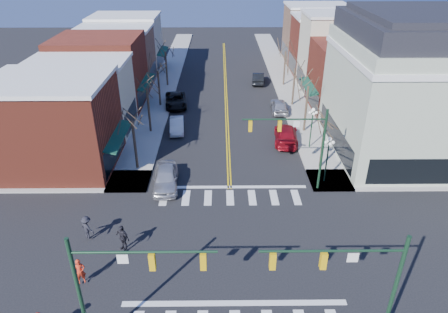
{
  "coord_description": "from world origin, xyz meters",
  "views": [
    {
      "loc": [
        -0.75,
        -20.84,
        18.4
      ],
      "look_at": [
        -0.48,
        8.1,
        2.8
      ],
      "focal_mm": 32.0,
      "sensor_mm": 36.0,
      "label": 1
    }
  ],
  "objects_px": {
    "car_right_far": "(258,78)",
    "pedestrian_dark_a": "(123,237)",
    "car_right_mid": "(279,106)",
    "car_left_mid": "(177,125)",
    "pedestrian_red_a": "(80,271)",
    "car_left_near": "(166,178)",
    "lamppost_midblock": "(312,121)",
    "car_right_near": "(286,135)",
    "victorian_corner": "(407,86)",
    "pedestrian_dark_b": "(87,228)",
    "lamppost_corner": "(328,152)",
    "car_left_far": "(176,100)"
  },
  "relations": [
    {
      "from": "lamppost_corner",
      "to": "pedestrian_dark_a",
      "type": "bearing_deg",
      "value": -151.17
    },
    {
      "from": "car_right_near",
      "to": "car_right_far",
      "type": "xyz_separation_m",
      "value": [
        -1.21,
        19.63,
        -0.05
      ]
    },
    {
      "from": "car_right_mid",
      "to": "pedestrian_dark_a",
      "type": "bearing_deg",
      "value": 62.02
    },
    {
      "from": "car_right_near",
      "to": "pedestrian_dark_a",
      "type": "relative_size",
      "value": 2.97
    },
    {
      "from": "pedestrian_dark_a",
      "to": "car_right_far",
      "type": "bearing_deg",
      "value": 104.13
    },
    {
      "from": "car_right_near",
      "to": "lamppost_midblock",
      "type": "bearing_deg",
      "value": 152.83
    },
    {
      "from": "lamppost_corner",
      "to": "car_left_far",
      "type": "distance_m",
      "value": 23.58
    },
    {
      "from": "car_left_mid",
      "to": "pedestrian_dark_a",
      "type": "xyz_separation_m",
      "value": [
        -1.76,
        -19.29,
        0.41
      ]
    },
    {
      "from": "car_right_mid",
      "to": "car_left_mid",
      "type": "bearing_deg",
      "value": 25.69
    },
    {
      "from": "car_left_mid",
      "to": "car_right_near",
      "type": "xyz_separation_m",
      "value": [
        11.56,
        -2.8,
        0.13
      ]
    },
    {
      "from": "car_left_far",
      "to": "car_right_far",
      "type": "distance_m",
      "value": 14.5
    },
    {
      "from": "pedestrian_red_a",
      "to": "pedestrian_dark_b",
      "type": "distance_m",
      "value": 4.23
    },
    {
      "from": "victorian_corner",
      "to": "car_left_near",
      "type": "xyz_separation_m",
      "value": [
        -21.92,
        -6.5,
        -5.8
      ]
    },
    {
      "from": "car_right_near",
      "to": "car_left_far",
      "type": "bearing_deg",
      "value": -33.49
    },
    {
      "from": "pedestrian_dark_a",
      "to": "car_left_mid",
      "type": "bearing_deg",
      "value": 117.46
    },
    {
      "from": "lamppost_midblock",
      "to": "pedestrian_dark_a",
      "type": "height_order",
      "value": "lamppost_midblock"
    },
    {
      "from": "car_left_near",
      "to": "car_left_mid",
      "type": "relative_size",
      "value": 1.19
    },
    {
      "from": "pedestrian_dark_a",
      "to": "lamppost_midblock",
      "type": "bearing_deg",
      "value": 76.78
    },
    {
      "from": "car_left_mid",
      "to": "pedestrian_red_a",
      "type": "xyz_separation_m",
      "value": [
        -3.66,
        -22.28,
        0.32
      ]
    },
    {
      "from": "car_left_far",
      "to": "car_left_near",
      "type": "bearing_deg",
      "value": -94.02
    },
    {
      "from": "car_right_near",
      "to": "pedestrian_red_a",
      "type": "height_order",
      "value": "pedestrian_red_a"
    },
    {
      "from": "lamppost_midblock",
      "to": "pedestrian_dark_b",
      "type": "xyz_separation_m",
      "value": [
        -18.2,
        -13.87,
        -1.93
      ]
    },
    {
      "from": "car_right_far",
      "to": "pedestrian_dark_b",
      "type": "height_order",
      "value": "pedestrian_dark_b"
    },
    {
      "from": "car_left_near",
      "to": "car_right_near",
      "type": "relative_size",
      "value": 0.89
    },
    {
      "from": "car_right_mid",
      "to": "car_right_far",
      "type": "relative_size",
      "value": 1.01
    },
    {
      "from": "pedestrian_red_a",
      "to": "pedestrian_dark_b",
      "type": "height_order",
      "value": "pedestrian_dark_b"
    },
    {
      "from": "car_right_far",
      "to": "pedestrian_dark_a",
      "type": "relative_size",
      "value": 2.46
    },
    {
      "from": "car_left_near",
      "to": "pedestrian_dark_b",
      "type": "distance_m",
      "value": 8.26
    },
    {
      "from": "victorian_corner",
      "to": "lamppost_midblock",
      "type": "xyz_separation_m",
      "value": [
        -8.3,
        0.5,
        -3.7
      ]
    },
    {
      "from": "pedestrian_dark_a",
      "to": "car_left_far",
      "type": "bearing_deg",
      "value": 120.74
    },
    {
      "from": "car_left_near",
      "to": "pedestrian_dark_a",
      "type": "xyz_separation_m",
      "value": [
        -1.88,
        -8.03,
        0.25
      ]
    },
    {
      "from": "lamppost_midblock",
      "to": "car_right_mid",
      "type": "xyz_separation_m",
      "value": [
        -1.8,
        9.77,
        -2.15
      ]
    },
    {
      "from": "lamppost_corner",
      "to": "pedestrian_red_a",
      "type": "relative_size",
      "value": 2.51
    },
    {
      "from": "car_right_mid",
      "to": "lamppost_corner",
      "type": "bearing_deg",
      "value": 97.25
    },
    {
      "from": "lamppost_corner",
      "to": "car_right_near",
      "type": "xyz_separation_m",
      "value": [
        -2.19,
        7.96,
        -2.14
      ]
    },
    {
      "from": "pedestrian_dark_b",
      "to": "car_right_mid",
      "type": "bearing_deg",
      "value": -90.72
    },
    {
      "from": "car_right_far",
      "to": "pedestrian_dark_a",
      "type": "height_order",
      "value": "pedestrian_dark_a"
    },
    {
      "from": "car_left_far",
      "to": "pedestrian_dark_a",
      "type": "distance_m",
      "value": 26.93
    },
    {
      "from": "car_right_mid",
      "to": "pedestrian_red_a",
      "type": "height_order",
      "value": "pedestrian_red_a"
    },
    {
      "from": "lamppost_midblock",
      "to": "car_right_mid",
      "type": "bearing_deg",
      "value": 100.44
    },
    {
      "from": "car_right_mid",
      "to": "pedestrian_dark_a",
      "type": "distance_m",
      "value": 28.33
    },
    {
      "from": "car_left_near",
      "to": "car_left_far",
      "type": "height_order",
      "value": "car_left_near"
    },
    {
      "from": "car_left_far",
      "to": "pedestrian_dark_a",
      "type": "relative_size",
      "value": 2.89
    },
    {
      "from": "victorian_corner",
      "to": "car_left_near",
      "type": "distance_m",
      "value": 23.58
    },
    {
      "from": "car_left_mid",
      "to": "car_right_near",
      "type": "distance_m",
      "value": 11.89
    },
    {
      "from": "victorian_corner",
      "to": "car_right_far",
      "type": "height_order",
      "value": "victorian_corner"
    },
    {
      "from": "car_left_near",
      "to": "pedestrian_red_a",
      "type": "height_order",
      "value": "pedestrian_red_a"
    },
    {
      "from": "car_right_far",
      "to": "car_right_near",
      "type": "bearing_deg",
      "value": 99.1
    },
    {
      "from": "car_left_near",
      "to": "car_right_far",
      "type": "xyz_separation_m",
      "value": [
        10.22,
        28.09,
        -0.08
      ]
    },
    {
      "from": "car_left_mid",
      "to": "car_right_mid",
      "type": "xyz_separation_m",
      "value": [
        11.94,
        5.51,
        0.11
      ]
    }
  ]
}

